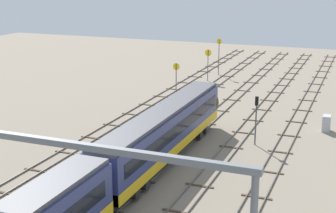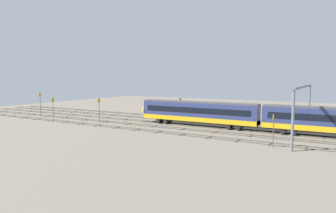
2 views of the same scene
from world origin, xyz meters
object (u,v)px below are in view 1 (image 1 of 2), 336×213
at_px(speed_sign_distant_end, 219,52).
at_px(signal_light_trackside_departure, 256,114).
at_px(speed_sign_near_foreground, 208,60).
at_px(relay_cabinet, 326,123).
at_px(speed_sign_far_trackside, 176,77).
at_px(overhead_gantry, 31,165).

height_order(speed_sign_distant_end, signal_light_trackside_departure, speed_sign_distant_end).
distance_m(speed_sign_near_foreground, signal_light_trackside_departure, 30.37).
xyz_separation_m(speed_sign_distant_end, relay_cabinet, (-25.04, -19.40, -2.90)).
relative_size(speed_sign_far_trackside, signal_light_trackside_departure, 1.06).
xyz_separation_m(speed_sign_near_foreground, speed_sign_far_trackside, (-14.53, -0.20, 0.08)).
bearing_deg(relay_cabinet, overhead_gantry, 158.90).
relative_size(speed_sign_distant_end, signal_light_trackside_departure, 1.20).
distance_m(overhead_gantry, speed_sign_far_trackside, 39.94).
relative_size(speed_sign_near_foreground, signal_light_trackside_departure, 1.00).
relative_size(speed_sign_far_trackside, relay_cabinet, 3.01).
bearing_deg(signal_light_trackside_departure, overhead_gantry, 165.57).
height_order(speed_sign_near_foreground, speed_sign_far_trackside, speed_sign_far_trackside).
relative_size(speed_sign_near_foreground, relay_cabinet, 2.84).
bearing_deg(overhead_gantry, speed_sign_far_trackside, 9.30).
relative_size(overhead_gantry, signal_light_trackside_departure, 5.08).
height_order(speed_sign_near_foreground, speed_sign_distant_end, speed_sign_distant_end).
relative_size(speed_sign_near_foreground, speed_sign_distant_end, 0.83).
height_order(overhead_gantry, speed_sign_far_trackside, overhead_gantry).
bearing_deg(speed_sign_far_trackside, signal_light_trackside_departure, -133.70).
distance_m(speed_sign_near_foreground, speed_sign_far_trackside, 14.53).
distance_m(speed_sign_far_trackside, relay_cabinet, 20.40).
xyz_separation_m(speed_sign_near_foreground, relay_cabinet, (-19.97, -19.69, -2.46)).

